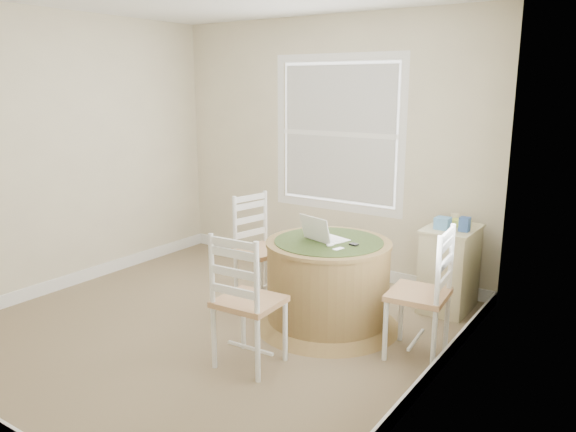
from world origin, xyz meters
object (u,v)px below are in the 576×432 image
Objects in this scene: round_table at (328,280)px; chair_left at (263,250)px; corner_chest at (449,268)px; laptop at (324,237)px; chair_near at (249,301)px; chair_right at (418,294)px.

round_table is 0.79m from chair_left.
round_table is 1.60× the size of corner_chest.
laptop is at bearing -174.78° from round_table.
chair_left is (-0.77, 0.16, 0.08)m from round_table.
chair_near reaches higher than round_table.
corner_chest is at bearing 65.77° from round_table.
laptop is (-0.84, 0.10, 0.27)m from chair_right.
chair_left reaches higher than laptop.
round_table is 0.81m from chair_right.
laptop is (0.07, 0.89, 0.27)m from chair_near.
round_table is at bearing -90.05° from chair_left.
round_table is 1.25× the size of chair_left.
chair_right is at bearing -170.57° from laptop.
chair_left is at bearing -178.00° from round_table.
chair_right is 1.00m from corner_chest.
chair_near reaches higher than corner_chest.
corner_chest is (-0.10, 0.99, -0.10)m from chair_right.
corner_chest is at bearing -117.47° from chair_near.
chair_left reaches higher than round_table.
chair_near is 2.53× the size of laptop.
chair_right is (0.92, 0.78, 0.00)m from chair_near.
laptop is (-0.04, 0.01, 0.35)m from round_table.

